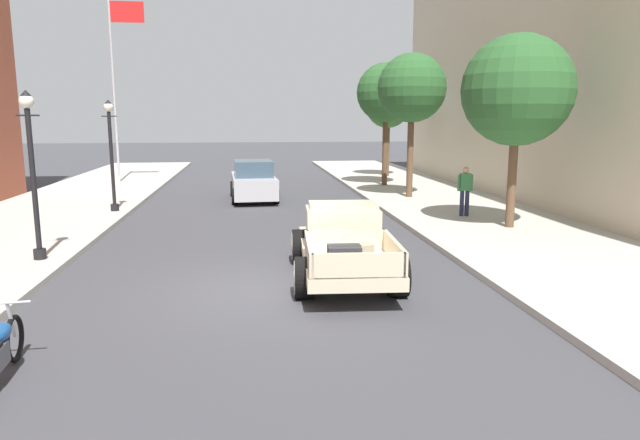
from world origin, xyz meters
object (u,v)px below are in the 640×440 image
street_lamp_near (32,163)px  flagpole (117,69)px  street_lamp_far (111,147)px  car_background_silver (254,182)px  street_tree_nearest (517,91)px  street_tree_third (386,93)px  street_tree_farthest (388,106)px  hotrod_truck_cream (343,241)px  pedestrian_sidewalk_right (465,188)px  street_tree_second (412,89)px

street_lamp_near → flagpole: (-1.51, 16.65, 3.39)m
street_lamp_near → street_lamp_far: (0.14, 7.02, 0.00)m
car_background_silver → street_tree_nearest: 11.38m
street_lamp_near → flagpole: bearing=95.2°
street_tree_third → street_tree_nearest: bearing=-83.9°
flagpole → street_tree_nearest: size_ratio=1.63×
street_lamp_far → street_tree_farthest: 16.61m
car_background_silver → street_lamp_near: bearing=-116.3°
street_lamp_far → flagpole: (-1.65, 9.62, 3.39)m
hotrod_truck_cream → pedestrian_sidewalk_right: size_ratio=3.04×
street_tree_third → street_tree_farthest: 4.57m
flagpole → street_tree_second: bearing=-29.6°
flagpole → street_tree_nearest: bearing=-45.2°
car_background_silver → street_tree_third: street_tree_third is taller
car_background_silver → street_tree_second: bearing=-8.4°
pedestrian_sidewalk_right → flagpole: (-13.49, 12.18, 4.68)m
flagpole → street_tree_nearest: (14.12, -14.23, -1.61)m
hotrod_truck_cream → car_background_silver: size_ratio=1.15×
street_tree_nearest → street_tree_third: size_ratio=0.97×
street_tree_nearest → street_tree_third: street_tree_third is taller
flagpole → hotrod_truck_cream: bearing=-65.5°
street_lamp_near → flagpole: flagpole is taller
street_lamp_near → street_lamp_far: same height
car_background_silver → street_tree_farthest: (7.56, 7.65, 3.25)m
hotrod_truck_cream → street_lamp_near: bearing=166.3°
car_background_silver → street_tree_third: bearing=27.1°
street_tree_third → street_tree_farthest: bearing=74.8°
street_tree_second → street_tree_farthest: 8.69m
car_background_silver → street_lamp_far: 6.08m
car_background_silver → street_tree_second: size_ratio=0.75×
street_tree_third → flagpole: bearing=166.3°
street_lamp_far → street_lamp_near: bearing=-91.2°
car_background_silver → pedestrian_sidewalk_right: 9.02m
street_tree_farthest → flagpole: bearing=-175.0°
street_lamp_near → street_tree_third: size_ratio=0.66×
car_background_silver → flagpole: bearing=135.6°
car_background_silver → pedestrian_sidewalk_right: pedestrian_sidewalk_right is taller
flagpole → pedestrian_sidewalk_right: bearing=-42.1°
car_background_silver → flagpole: 10.46m
street_lamp_near → street_tree_third: 17.81m
pedestrian_sidewalk_right → flagpole: bearing=137.9°
street_lamp_far → street_tree_second: 11.75m
street_lamp_near → street_tree_nearest: bearing=10.8°
street_lamp_far → street_tree_second: size_ratio=0.66×
hotrod_truck_cream → street_tree_third: 16.28m
street_tree_nearest → street_lamp_near: bearing=-169.2°
flagpole → street_tree_nearest: flagpole is taller
street_lamp_far → street_tree_nearest: size_ratio=0.68×
pedestrian_sidewalk_right → hotrod_truck_cream: bearing=-129.9°
street_tree_second → street_tree_third: size_ratio=1.00×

